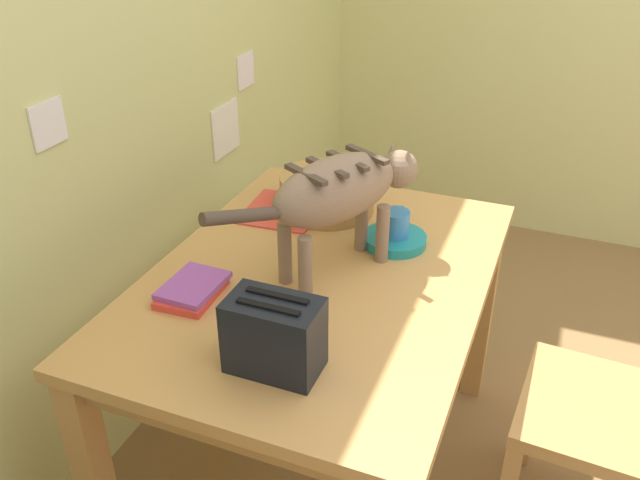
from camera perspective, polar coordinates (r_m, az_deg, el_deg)
The scene contains 10 objects.
wall_rear at distance 1.95m, azimuth -19.96°, elevation 14.58°, with size 4.40×0.11×2.50m.
dining_table at distance 1.84m, azimuth -0.00°, elevation -5.22°, with size 1.20×0.86×0.74m.
cat at distance 1.70m, azimuth 1.81°, elevation 4.20°, with size 0.60×0.36×0.33m.
saucer_bowl at distance 1.93m, azimuth 6.39°, elevation 0.03°, with size 0.18×0.18×0.03m, color teal.
coffee_mug at distance 1.91m, azimuth 6.50°, elevation 1.46°, with size 0.12×0.08×0.08m.
magazine at distance 2.11m, azimuth -3.20°, elevation 2.55°, with size 0.25×0.23×0.01m, color #E14538.
book_stack at distance 1.72m, azimuth -10.85°, elevation -4.18°, with size 0.19×0.14×0.03m.
wicker_basket at distance 2.09m, azimuth 0.63°, elevation 4.10°, with size 0.30×0.30×0.12m.
toaster at distance 1.43m, azimuth -3.94°, elevation -8.12°, with size 0.12×0.20×0.18m.
wooden_chair_far at distance 1.94m, azimuth 24.42°, elevation -13.26°, with size 0.44×0.44×0.94m.
Camera 1 is at (-1.42, 0.62, 1.69)m, focal length 37.51 mm.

